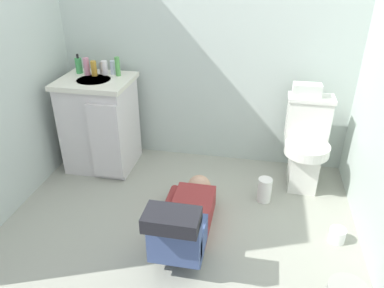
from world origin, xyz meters
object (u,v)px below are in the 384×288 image
at_px(bottle_amber, 94,68).
at_px(toilet_paper_roll, 337,235).
at_px(soap_dispenser, 79,65).
at_px(paper_towel_roll, 264,190).
at_px(vanity_cabinet, 100,123).
at_px(toilet, 306,145).
at_px(bottle_green, 118,66).
at_px(tissue_box, 307,90).
at_px(bottle_pink, 87,66).
at_px(faucet, 101,68).
at_px(bottle_clear, 113,67).
at_px(bottle_white, 104,68).
at_px(person_plumber, 185,220).

xyz_separation_m(bottle_amber, toilet_paper_roll, (2.00, -0.74, -0.83)).
distance_m(soap_dispenser, paper_towel_roll, 1.88).
bearing_deg(vanity_cabinet, toilet, 1.06).
bearing_deg(bottle_green, soap_dispenser, 179.46).
xyz_separation_m(tissue_box, bottle_pink, (-1.82, -0.03, 0.09)).
height_order(faucet, bottle_pink, bottle_pink).
height_order(bottle_clear, bottle_green, bottle_green).
height_order(vanity_cabinet, bottle_white, bottle_white).
distance_m(toilet, bottle_white, 1.80).
relative_size(tissue_box, bottle_pink, 1.50).
relative_size(person_plumber, soap_dispenser, 6.42).
relative_size(bottle_white, bottle_clear, 1.03).
xyz_separation_m(vanity_cabinet, faucet, (-0.00, 0.15, 0.45)).
xyz_separation_m(soap_dispenser, paper_towel_roll, (1.65, -0.41, -0.79)).
height_order(vanity_cabinet, bottle_green, bottle_green).
xyz_separation_m(vanity_cabinet, soap_dispenser, (-0.19, 0.13, 0.47)).
height_order(person_plumber, paper_towel_roll, person_plumber).
bearing_deg(bottle_white, bottle_pink, -166.23).
bearing_deg(bottle_amber, toilet, -1.69).
distance_m(tissue_box, soap_dispenser, 1.91).
height_order(bottle_white, toilet_paper_roll, bottle_white).
distance_m(bottle_amber, bottle_green, 0.20).
bearing_deg(bottle_amber, bottle_white, 28.99).
height_order(faucet, bottle_clear, bottle_clear).
distance_m(soap_dispenser, bottle_clear, 0.30).
distance_m(bottle_pink, bottle_amber, 0.07).
height_order(bottle_pink, bottle_white, bottle_pink).
xyz_separation_m(faucet, bottle_amber, (-0.03, -0.06, 0.01)).
height_order(vanity_cabinet, soap_dispenser, soap_dispenser).
bearing_deg(toilet, person_plumber, -132.94).
bearing_deg(tissue_box, bottle_green, -179.98).
bearing_deg(toilet, bottle_clear, 175.65).
bearing_deg(paper_towel_roll, bottle_white, 163.71).
bearing_deg(paper_towel_roll, toilet, 46.80).
height_order(vanity_cabinet, bottle_amber, bottle_amber).
bearing_deg(tissue_box, toilet_paper_roll, -72.37).
bearing_deg(toilet_paper_roll, bottle_white, 157.77).
distance_m(faucet, toilet_paper_roll, 2.28).
height_order(bottle_amber, toilet_paper_roll, bottle_amber).
relative_size(vanity_cabinet, bottle_clear, 7.17).
relative_size(vanity_cabinet, tissue_box, 3.73).
height_order(bottle_white, paper_towel_roll, bottle_white).
bearing_deg(person_plumber, bottle_green, 128.81).
distance_m(bottle_white, toilet_paper_roll, 2.24).
relative_size(toilet, soap_dispenser, 4.52).
bearing_deg(bottle_green, paper_towel_roll, -17.51).
relative_size(bottle_pink, bottle_amber, 1.18).
distance_m(vanity_cabinet, bottle_green, 0.52).
height_order(soap_dispenser, bottle_green, soap_dispenser).
relative_size(person_plumber, bottle_green, 6.69).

